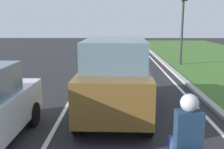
# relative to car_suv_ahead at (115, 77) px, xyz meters

# --- Properties ---
(ground_plane) EXTENTS (60.00, 60.00, 0.00)m
(ground_plane) POSITION_rel_car_suv_ahead_xyz_m (-0.90, 4.76, -1.17)
(ground_plane) COLOR #262628
(lane_line_center) EXTENTS (0.12, 32.00, 0.01)m
(lane_line_center) POSITION_rel_car_suv_ahead_xyz_m (-1.60, 4.76, -1.16)
(lane_line_center) COLOR silver
(lane_line_center) RESTS_ON ground
(lane_line_right_edge) EXTENTS (0.12, 32.00, 0.01)m
(lane_line_right_edge) POSITION_rel_car_suv_ahead_xyz_m (2.70, 4.76, -1.16)
(lane_line_right_edge) COLOR silver
(lane_line_right_edge) RESTS_ON ground
(curb_right) EXTENTS (0.24, 48.00, 0.12)m
(curb_right) POSITION_rel_car_suv_ahead_xyz_m (3.20, 4.76, -1.11)
(curb_right) COLOR #9E9B93
(curb_right) RESTS_ON ground
(car_suv_ahead) EXTENTS (2.09, 4.56, 2.28)m
(car_suv_ahead) POSITION_rel_car_suv_ahead_xyz_m (0.00, 0.00, 0.00)
(car_suv_ahead) COLOR brown
(car_suv_ahead) RESTS_ON ground
(rider_person) EXTENTS (0.50, 0.40, 1.16)m
(rider_person) POSITION_rel_car_suv_ahead_xyz_m (1.11, -3.91, 0.02)
(rider_person) COLOR #192D47
(rider_person) RESTS_ON ground
(traffic_light_near_right) EXTENTS (0.32, 0.50, 5.05)m
(traffic_light_near_right) POSITION_rel_car_suv_ahead_xyz_m (4.12, 8.86, 2.25)
(traffic_light_near_right) COLOR #2D2D2D
(traffic_light_near_right) RESTS_ON ground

